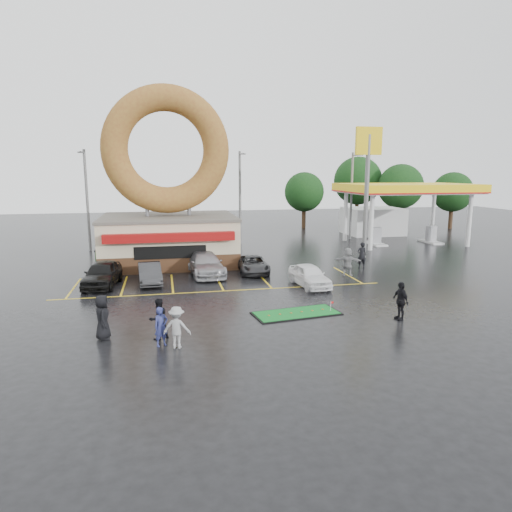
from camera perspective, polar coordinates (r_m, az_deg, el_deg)
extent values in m
plane|color=black|center=(24.38, -3.00, -6.41)|extent=(120.00, 120.00, 0.00)
cube|color=#472B19|center=(36.65, -10.71, 0.15)|extent=(10.00, 8.00, 1.20)
cube|color=beige|center=(36.38, -10.81, 2.86)|extent=(10.00, 8.00, 2.30)
cube|color=#59544C|center=(36.24, -10.88, 4.82)|extent=(10.20, 8.20, 0.20)
cube|color=maroon|center=(32.09, -10.70, 2.30)|extent=(9.00, 0.60, 0.60)
cylinder|color=slate|center=(36.19, -13.46, 5.83)|extent=(0.30, 0.30, 1.20)
cylinder|color=slate|center=(36.23, -8.37, 6.01)|extent=(0.30, 0.30, 1.20)
torus|color=brown|center=(36.10, -11.16, 12.90)|extent=(9.60, 2.00, 9.60)
cylinder|color=silver|center=(42.54, 14.21, 4.02)|extent=(0.40, 0.40, 5.00)
cylinder|color=silver|center=(47.73, 25.13, 4.03)|extent=(0.40, 0.40, 5.00)
cylinder|color=silver|center=(47.98, 11.11, 4.86)|extent=(0.40, 0.40, 5.00)
cylinder|color=silver|center=(52.64, 21.25, 4.83)|extent=(0.40, 0.40, 5.00)
cube|color=silver|center=(47.31, 18.30, 7.79)|extent=(12.00, 8.00, 0.50)
cube|color=yellow|center=(47.30, 18.32, 8.15)|extent=(12.30, 8.30, 0.70)
cube|color=#99999E|center=(46.28, 14.76, 2.51)|extent=(0.90, 0.60, 1.60)
cube|color=#99999E|center=(49.23, 21.04, 2.62)|extent=(0.90, 0.60, 1.60)
cube|color=silver|center=(53.76, 14.38, 4.25)|extent=(6.00, 5.00, 3.00)
cylinder|color=slate|center=(38.78, 13.62, 7.16)|extent=(0.36, 0.36, 10.00)
cube|color=yellow|center=(38.79, 13.92, 13.80)|extent=(2.20, 0.30, 2.20)
cylinder|color=slate|center=(43.64, -20.34, 6.49)|extent=(0.24, 0.24, 9.00)
cylinder|color=slate|center=(42.60, -20.91, 12.03)|extent=(0.12, 2.00, 0.12)
cube|color=slate|center=(41.61, -21.13, 12.00)|extent=(0.40, 0.18, 0.12)
cylinder|color=slate|center=(44.76, -2.01, 7.22)|extent=(0.24, 0.24, 9.00)
cylinder|color=slate|center=(43.73, -1.83, 12.65)|extent=(0.12, 2.00, 0.12)
cube|color=slate|center=(42.74, -1.59, 12.63)|extent=(0.40, 0.18, 0.12)
cylinder|color=slate|center=(49.14, 11.83, 7.30)|extent=(0.24, 0.24, 9.00)
cylinder|color=slate|center=(48.18, 12.50, 12.22)|extent=(0.12, 2.00, 0.12)
cube|color=slate|center=(47.27, 13.00, 12.17)|extent=(0.40, 0.18, 0.12)
cylinder|color=#332114|center=(60.94, 17.43, 4.75)|extent=(0.50, 0.50, 2.88)
sphere|color=black|center=(60.71, 17.62, 8.28)|extent=(5.60, 5.60, 5.60)
cylinder|color=#332114|center=(62.42, 23.15, 4.35)|extent=(0.50, 0.50, 2.52)
sphere|color=black|center=(62.20, 23.37, 7.36)|extent=(4.90, 4.90, 4.90)
cylinder|color=#332114|center=(62.71, 12.46, 5.30)|extent=(0.50, 0.50, 3.24)
sphere|color=black|center=(62.48, 12.61, 9.17)|extent=(6.30, 6.30, 6.30)
cylinder|color=#332114|center=(58.05, 5.98, 4.73)|extent=(0.50, 0.50, 2.52)
sphere|color=black|center=(57.81, 6.05, 7.97)|extent=(4.90, 4.90, 4.90)
imported|color=black|center=(30.13, -18.68, -2.11)|extent=(2.38, 4.82, 1.58)
imported|color=#2B2B2D|center=(30.03, -13.14, -2.13)|extent=(1.70, 4.08, 1.31)
imported|color=#98979C|center=(31.83, -6.33, -1.00)|extent=(2.61, 5.45, 1.53)
imported|color=#2A2A2C|center=(32.33, -0.40, -1.06)|extent=(2.15, 4.36, 1.19)
imported|color=white|center=(28.73, 6.70, -2.42)|extent=(2.02, 4.20, 1.38)
imported|color=navy|center=(19.34, -11.78, -8.64)|extent=(0.71, 0.61, 1.65)
imported|color=black|center=(20.10, -12.09, -7.69)|extent=(1.09, 1.01, 1.79)
imported|color=gray|center=(18.98, -9.87, -8.79)|extent=(1.26, 0.93, 1.75)
imported|color=black|center=(20.67, -18.64, -7.28)|extent=(0.75, 1.03, 1.95)
imported|color=black|center=(23.25, 17.61, -5.35)|extent=(0.59, 1.14, 1.87)
imported|color=gray|center=(31.92, 11.39, -0.71)|extent=(1.90, 1.27, 1.96)
imported|color=black|center=(34.68, 13.08, 0.10)|extent=(0.72, 0.48, 1.95)
cube|color=#1C4A1F|center=(35.88, -17.89, -0.32)|extent=(1.82, 1.23, 1.30)
cube|color=black|center=(23.33, 5.07, -7.16)|extent=(4.60, 2.50, 0.05)
cube|color=#126D25|center=(23.32, 5.07, -7.09)|extent=(4.37, 2.27, 0.03)
cylinder|color=silver|center=(23.78, 9.32, -6.23)|extent=(0.02, 0.02, 0.50)
cube|color=red|center=(23.75, 9.49, -5.76)|extent=(0.14, 0.01, 0.10)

